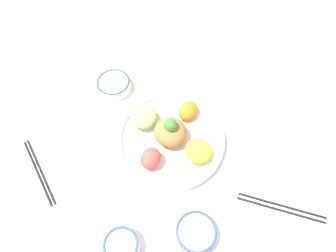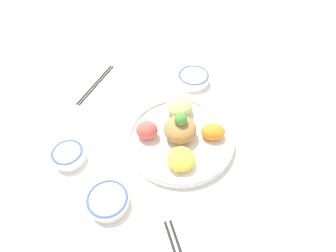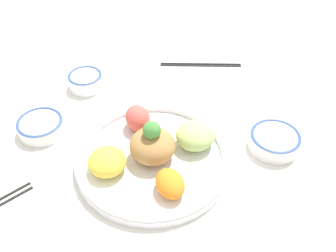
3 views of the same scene
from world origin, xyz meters
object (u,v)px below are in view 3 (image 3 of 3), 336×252
rice_bowl_blue (40,126)px  chopsticks_pair_near (201,64)px  salad_platter (153,154)px  sauce_bowl_red (275,140)px  sauce_bowl_dark (86,80)px

rice_bowl_blue → chopsticks_pair_near: bearing=-163.9°
salad_platter → sauce_bowl_red: salad_platter is taller
salad_platter → rice_bowl_blue: salad_platter is taller
sauce_bowl_red → salad_platter: bearing=-9.6°
sauce_bowl_red → sauce_bowl_dark: size_ratio=1.25×
sauce_bowl_dark → chopsticks_pair_near: 0.33m
sauce_bowl_dark → chopsticks_pair_near: sauce_bowl_dark is taller
sauce_bowl_red → chopsticks_pair_near: sauce_bowl_red is taller
salad_platter → chopsticks_pair_near: (-0.24, -0.31, -0.02)m
rice_bowl_blue → sauce_bowl_dark: sauce_bowl_dark is taller
sauce_bowl_red → sauce_bowl_dark: sauce_bowl_dark is taller
sauce_bowl_dark → sauce_bowl_red: bearing=134.4°
sauce_bowl_red → sauce_bowl_dark: (0.36, -0.36, 0.00)m
sauce_bowl_dark → chopsticks_pair_near: bearing=179.1°
chopsticks_pair_near → rice_bowl_blue: bearing=-143.2°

